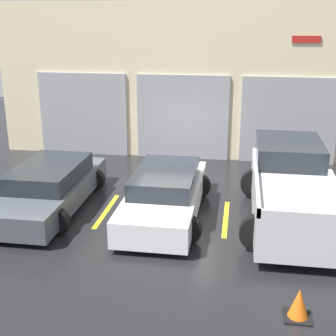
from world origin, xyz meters
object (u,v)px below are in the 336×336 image
Objects in this scene: sedan_side at (49,187)px; traffic_cone at (299,305)px; pickup_truck at (291,188)px; sedan_white at (165,194)px.

traffic_cone is (6.02, -3.89, -0.30)m from sedan_side.
pickup_truck is 1.08× the size of sedan_side.
pickup_truck is at bearing 1.92° from sedan_side.
sedan_side is at bearing -178.08° from pickup_truck.
sedan_white is 8.32× the size of traffic_cone.
sedan_side is (-3.10, 0.00, -0.01)m from sedan_white.
traffic_cone is at bearing -32.86° from sedan_side.
sedan_white reaches higher than traffic_cone.
traffic_cone is (-0.19, -4.09, -0.58)m from pickup_truck.
sedan_side is 8.48× the size of traffic_cone.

